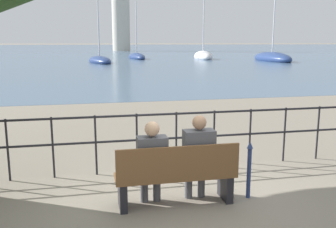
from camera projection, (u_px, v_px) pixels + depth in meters
name	position (u px, v px, depth m)	size (l,w,h in m)	color
ground_plane	(175.00, 203.00, 5.35)	(1000.00, 1000.00, 0.00)	gray
harbor_water	(89.00, 47.00, 158.15)	(600.00, 300.00, 0.01)	#47607A
park_bench	(176.00, 176.00, 5.21)	(1.70, 0.45, 0.90)	brown
seated_person_left	(152.00, 160.00, 5.17)	(0.41, 0.35, 1.22)	#4C4C51
seated_person_right	(198.00, 155.00, 5.30)	(0.43, 0.35, 1.27)	#4C4C51
promenade_railing	(157.00, 133.00, 6.60)	(14.94, 0.04, 1.05)	black
closed_umbrella	(249.00, 167.00, 5.46)	(0.09, 0.09, 0.86)	navy
sailboat_0	(100.00, 60.00, 40.67)	(3.20, 6.61, 11.08)	navy
sailboat_1	(137.00, 57.00, 50.57)	(2.21, 7.32, 7.83)	navy
sailboat_2	(203.00, 56.00, 49.83)	(2.94, 7.11, 8.75)	silver
sailboat_3	(272.00, 58.00, 44.51)	(2.97, 8.74, 11.63)	navy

